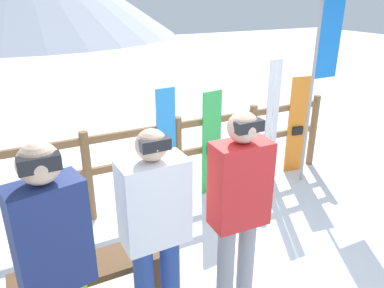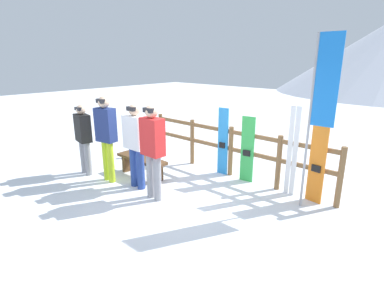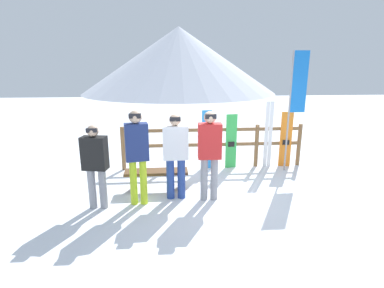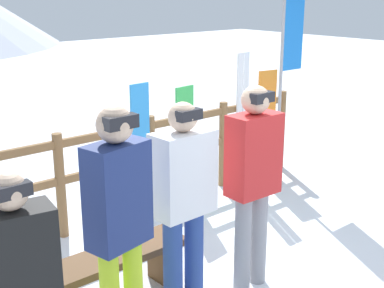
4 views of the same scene
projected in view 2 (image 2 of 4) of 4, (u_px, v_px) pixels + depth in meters
The scene contains 12 objects.
ground_plane at pixel (170, 203), 5.29m from camera, with size 40.00×40.00×0.00m, color white.
fence at pixel (231, 147), 6.42m from camera, with size 4.56×0.10×1.08m.
bench at pixel (142, 162), 6.44m from camera, with size 1.29×0.36×0.43m.
person_navy at pixel (106, 132), 6.00m from camera, with size 0.44×0.30×1.76m.
person_red at pixel (153, 146), 5.21m from camera, with size 0.44×0.25×1.72m.
person_white at pixel (136, 141), 5.71m from camera, with size 0.48×0.27×1.66m.
person_black at pixel (83, 135), 6.42m from camera, with size 0.46×0.30×1.54m.
snowboard_blue at pixel (223, 142), 6.47m from camera, with size 0.24×0.07×1.47m.
snowboard_green at pixel (247, 150), 6.08m from camera, with size 0.28×0.08×1.37m.
ski_pair_white at pixel (292, 152), 5.44m from camera, with size 0.19×0.02×1.67m.
snowboard_orange at pixel (317, 165), 5.17m from camera, with size 0.29×0.09×1.41m.
rental_flag at pixel (319, 101), 4.64m from camera, with size 0.40×0.04×2.85m.
Camera 2 is at (3.51, -3.30, 2.47)m, focal length 28.00 mm.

